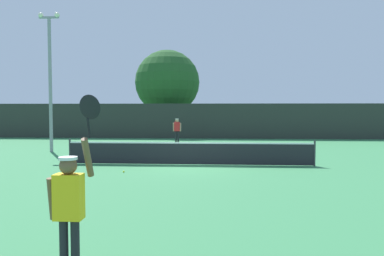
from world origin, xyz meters
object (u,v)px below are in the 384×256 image
Objects in this scene: player_serving at (70,198)px; parked_car_far at (306,125)px; tennis_ball at (124,172)px; large_tree at (167,82)px; parked_car_near at (180,125)px; parked_car_mid at (221,125)px; player_receiving at (177,128)px; light_pole at (50,73)px.

player_serving is 0.58× the size of parked_car_far.
large_tree is (-1.05, 20.38, 4.78)m from tennis_ball.
parked_car_near is 12.27m from parked_car_far.
tennis_ball is 0.02× the size of parked_car_far.
player_serving is at bearing -101.94° from parked_car_far.
tennis_ball is at bearing -100.33° from parked_car_mid.
large_tree is at bearing -78.09° from player_receiving.
parked_car_mid is 8.21m from parked_car_far.
player_receiving reaches higher than parked_car_mid.
tennis_ball is (-1.43, 8.54, -1.10)m from player_serving.
parked_car_mid is at bearing 85.42° from player_serving.
light_pole is at bearing -120.53° from parked_car_mid.
player_receiving is 10.74m from parked_car_near.
large_tree is at bearing 71.90° from light_pole.
large_tree is (-2.48, 28.91, 3.68)m from player_serving.
light_pole is at bearing 41.42° from player_receiving.
player_serving is 33.39m from parked_car_far.
large_tree is at bearing -161.62° from parked_car_far.
parked_car_mid is (4.06, 0.31, 0.00)m from parked_car_near.
player_serving reaches higher than player_receiving.
parked_car_far is (12.16, 23.08, 0.74)m from tennis_ball.
player_receiving is 9.13m from light_pole.
large_tree reaches higher than parked_car_near.
tennis_ball is at bearing -87.06° from large_tree.
light_pole reaches higher than player_serving.
player_serving is at bearing -64.52° from light_pole.
player_serving is 1.51× the size of player_receiving.
light_pole is at bearing 131.81° from tennis_ball.
player_receiving reaches higher than tennis_ball.
parked_car_near is 1.05× the size of parked_car_mid.
player_receiving reaches higher than parked_car_far.
large_tree is 4.72m from parked_car_near.
parked_car_far is (11.43, 11.14, -0.26)m from player_receiving.
large_tree reaches higher than player_receiving.
player_serving reaches higher than parked_car_far.
player_serving is at bearing -85.10° from large_tree.
parked_car_near is 4.07m from parked_car_mid.
parked_car_far is at bearing 11.56° from large_tree.
player_receiving is at bearing -77.41° from parked_car_near.
player_receiving is at bearing 86.48° from tennis_ball.
light_pole is (-7.07, 14.85, 3.22)m from player_serving.
player_serving is 8.73m from tennis_ball.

